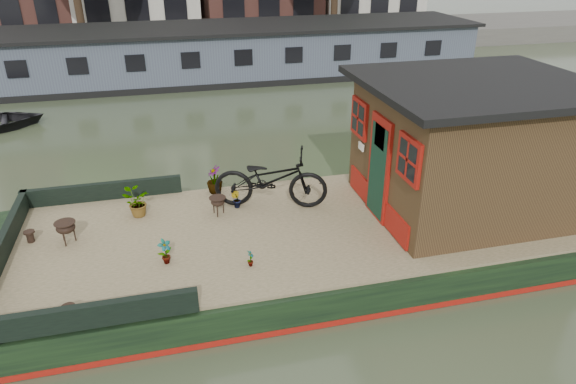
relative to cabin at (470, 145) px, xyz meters
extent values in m
plane|color=#303B25|center=(-2.19, 0.00, -1.88)|extent=(120.00, 120.00, 0.00)
cube|color=black|center=(-2.19, 0.00, -1.58)|extent=(12.00, 4.00, 0.60)
cylinder|color=black|center=(-8.19, 0.00, -1.58)|extent=(4.00, 4.00, 0.60)
cube|color=maroon|center=(-2.19, 0.00, -1.82)|extent=(12.02, 4.02, 0.10)
cube|color=#98855E|center=(-2.19, 0.00, -1.25)|extent=(11.80, 3.80, 0.05)
cube|color=black|center=(-8.11, 0.00, -1.05)|extent=(0.12, 4.00, 0.35)
cube|color=black|center=(-6.69, 1.92, -1.05)|extent=(3.00, 0.12, 0.35)
cube|color=black|center=(-6.69, -1.92, -1.05)|extent=(3.00, 0.12, 0.35)
cube|color=black|center=(0.01, 0.00, -0.08)|extent=(3.50, 3.00, 2.30)
cube|color=black|center=(0.01, 0.00, 1.13)|extent=(4.00, 3.50, 0.12)
cube|color=maroon|center=(-1.77, 0.00, -0.28)|extent=(0.06, 0.80, 1.90)
cube|color=black|center=(-1.79, 0.00, -0.33)|extent=(0.04, 0.64, 1.70)
cube|color=maroon|center=(-1.77, -1.05, 0.32)|extent=(0.06, 0.72, 0.72)
cube|color=maroon|center=(-1.77, 1.05, 0.32)|extent=(0.06, 0.72, 0.72)
imported|color=black|center=(-3.56, 0.85, -0.67)|extent=(2.26, 1.34, 1.12)
imported|color=#A35F2E|center=(-5.58, -0.66, -1.01)|extent=(0.27, 0.25, 0.43)
imported|color=brown|center=(-4.21, 0.96, -1.06)|extent=(0.23, 0.23, 0.33)
imported|color=#B47334|center=(-6.04, 1.06, -0.96)|extent=(0.51, 0.45, 0.53)
imported|color=maroon|center=(-4.53, 1.70, -0.95)|extent=(0.36, 0.36, 0.56)
imported|color=#995E2D|center=(-4.30, -1.05, -1.09)|extent=(0.14, 0.17, 0.28)
cylinder|color=black|center=(-7.79, 0.56, -1.13)|extent=(0.18, 0.18, 0.20)
cylinder|color=black|center=(-6.89, -1.70, -1.12)|extent=(0.19, 0.19, 0.21)
cube|color=#424D58|center=(-2.19, 14.00, -0.88)|extent=(20.00, 4.00, 2.00)
cube|color=black|center=(-2.19, 14.00, 0.17)|extent=(20.40, 4.40, 0.12)
cube|color=black|center=(-2.19, 14.00, -1.76)|extent=(20.00, 4.05, 0.24)
cube|color=#47443F|center=(-2.19, 20.50, -1.43)|extent=(60.00, 6.00, 0.90)
camera|label=1|loc=(-5.37, -7.70, 3.38)|focal=32.00mm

